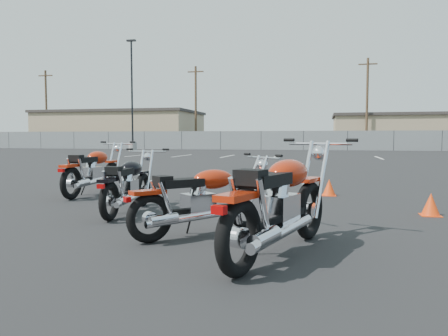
% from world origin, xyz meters
% --- Properties ---
extents(ground, '(120.00, 120.00, 0.00)m').
position_xyz_m(ground, '(0.00, 0.00, 0.00)').
color(ground, black).
rests_on(ground, ground).
extents(motorcycle_front_red, '(0.86, 2.22, 1.09)m').
position_xyz_m(motorcycle_front_red, '(-2.73, 1.41, 0.49)').
color(motorcycle_front_red, black).
rests_on(motorcycle_front_red, ground).
extents(motorcycle_second_black, '(0.78, 2.01, 0.98)m').
position_xyz_m(motorcycle_second_black, '(-1.09, -0.44, 0.45)').
color(motorcycle_second_black, black).
rests_on(motorcycle_second_black, ground).
extents(motorcycle_third_red, '(1.61, 1.69, 0.96)m').
position_xyz_m(motorcycle_third_red, '(0.45, -1.70, 0.44)').
color(motorcycle_third_red, black).
rests_on(motorcycle_third_red, ground).
extents(motorcycle_rear_red, '(1.24, 2.34, 1.16)m').
position_xyz_m(motorcycle_rear_red, '(1.45, -2.37, 0.53)').
color(motorcycle_rear_red, black).
rests_on(motorcycle_rear_red, ground).
extents(training_cone_near, '(0.28, 0.28, 0.33)m').
position_xyz_m(training_cone_near, '(1.98, 2.35, 0.17)').
color(training_cone_near, '#F9400D').
rests_on(training_cone_near, ground).
extents(training_cone_far, '(0.29, 0.29, 0.34)m').
position_xyz_m(training_cone_far, '(3.44, 0.35, 0.17)').
color(training_cone_far, '#F9400D').
rests_on(training_cone_far, ground).
extents(light_pole_west, '(0.80, 0.70, 9.48)m').
position_xyz_m(light_pole_west, '(-14.24, 28.38, 2.41)').
color(light_pole_west, gray).
rests_on(light_pole_west, ground).
extents(chainlink_fence, '(80.06, 0.06, 1.80)m').
position_xyz_m(chainlink_fence, '(-0.00, 35.00, 0.90)').
color(chainlink_fence, slate).
rests_on(chainlink_fence, ground).
extents(tan_building_west, '(18.40, 10.40, 4.30)m').
position_xyz_m(tan_building_west, '(-22.00, 42.00, 2.16)').
color(tan_building_west, tan).
rests_on(tan_building_west, ground).
extents(tan_building_east, '(14.40, 9.40, 3.70)m').
position_xyz_m(tan_building_east, '(10.00, 44.00, 1.86)').
color(tan_building_east, tan).
rests_on(tan_building_east, ground).
extents(utility_pole_a, '(1.80, 0.24, 9.00)m').
position_xyz_m(utility_pole_a, '(-30.00, 39.00, 4.69)').
color(utility_pole_a, '#422F1E').
rests_on(utility_pole_a, ground).
extents(utility_pole_b, '(1.80, 0.24, 9.00)m').
position_xyz_m(utility_pole_b, '(-12.00, 40.00, 4.69)').
color(utility_pole_b, '#422F1E').
rests_on(utility_pole_b, ground).
extents(utility_pole_c, '(1.80, 0.24, 9.00)m').
position_xyz_m(utility_pole_c, '(6.00, 39.00, 4.69)').
color(utility_pole_c, '#422F1E').
rests_on(utility_pole_c, ground).
extents(parking_line_stripes, '(15.12, 4.00, 0.01)m').
position_xyz_m(parking_line_stripes, '(-2.50, 20.00, 0.00)').
color(parking_line_stripes, silver).
rests_on(parking_line_stripes, ground).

